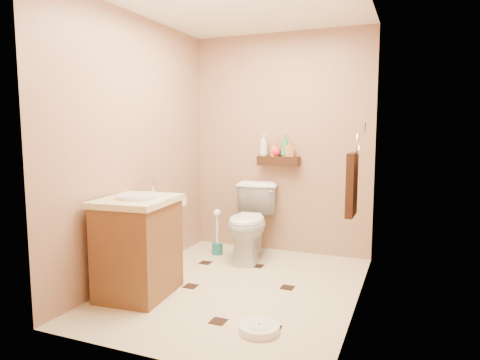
% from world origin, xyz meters
% --- Properties ---
extents(ground, '(2.50, 2.50, 0.00)m').
position_xyz_m(ground, '(0.00, 0.00, 0.00)').
color(ground, beige).
rests_on(ground, ground).
extents(wall_back, '(2.00, 0.04, 2.40)m').
position_xyz_m(wall_back, '(0.00, 1.25, 1.20)').
color(wall_back, '#A2795C').
rests_on(wall_back, ground).
extents(wall_front, '(2.00, 0.04, 2.40)m').
position_xyz_m(wall_front, '(0.00, -1.25, 1.20)').
color(wall_front, '#A2795C').
rests_on(wall_front, ground).
extents(wall_left, '(0.04, 2.50, 2.40)m').
position_xyz_m(wall_left, '(-1.00, 0.00, 1.20)').
color(wall_left, '#A2795C').
rests_on(wall_left, ground).
extents(wall_right, '(0.04, 2.50, 2.40)m').
position_xyz_m(wall_right, '(1.00, 0.00, 1.20)').
color(wall_right, '#A2795C').
rests_on(wall_right, ground).
extents(ceiling, '(2.00, 2.50, 0.02)m').
position_xyz_m(ceiling, '(0.00, 0.00, 2.40)').
color(ceiling, white).
rests_on(ceiling, wall_back).
extents(wall_shelf, '(0.46, 0.14, 0.10)m').
position_xyz_m(wall_shelf, '(0.00, 1.17, 1.02)').
color(wall_shelf, '#381A0F').
rests_on(wall_shelf, wall_back).
extents(floor_accents, '(1.19, 1.38, 0.01)m').
position_xyz_m(floor_accents, '(0.01, -0.02, 0.00)').
color(floor_accents, black).
rests_on(floor_accents, ground).
extents(toilet, '(0.53, 0.82, 0.79)m').
position_xyz_m(toilet, '(-0.20, 0.83, 0.39)').
color(toilet, white).
rests_on(toilet, ground).
extents(vanity, '(0.61, 0.72, 0.94)m').
position_xyz_m(vanity, '(-0.70, -0.44, 0.42)').
color(vanity, brown).
rests_on(vanity, ground).
extents(bathroom_scale, '(0.33, 0.33, 0.06)m').
position_xyz_m(bathroom_scale, '(0.45, -0.70, 0.03)').
color(bathroom_scale, white).
rests_on(bathroom_scale, ground).
extents(toilet_brush, '(0.12, 0.12, 0.50)m').
position_xyz_m(toilet_brush, '(-0.58, 0.83, 0.18)').
color(toilet_brush, '#1B6D65').
rests_on(toilet_brush, ground).
extents(towel_ring, '(0.12, 0.30, 0.76)m').
position_xyz_m(towel_ring, '(0.91, 0.25, 0.95)').
color(towel_ring, silver).
rests_on(towel_ring, wall_right).
extents(toilet_paper, '(0.12, 0.11, 0.12)m').
position_xyz_m(toilet_paper, '(-0.94, 0.65, 0.60)').
color(toilet_paper, white).
rests_on(toilet_paper, wall_left).
extents(bottle_a, '(0.11, 0.11, 0.24)m').
position_xyz_m(bottle_a, '(-0.17, 1.17, 1.19)').
color(bottle_a, white).
rests_on(bottle_a, wall_shelf).
extents(bottle_b, '(0.09, 0.09, 0.16)m').
position_xyz_m(bottle_b, '(-0.05, 1.17, 1.15)').
color(bottle_b, gold).
rests_on(bottle_b, wall_shelf).
extents(bottle_c, '(0.16, 0.16, 0.15)m').
position_xyz_m(bottle_c, '(-0.03, 1.17, 1.14)').
color(bottle_c, red).
rests_on(bottle_c, wall_shelf).
extents(bottle_d, '(0.10, 0.10, 0.24)m').
position_xyz_m(bottle_d, '(0.07, 1.17, 1.19)').
color(bottle_d, green).
rests_on(bottle_d, wall_shelf).
extents(bottle_e, '(0.11, 0.11, 0.18)m').
position_xyz_m(bottle_e, '(0.11, 1.17, 1.16)').
color(bottle_e, '#EE7E4F').
rests_on(bottle_e, wall_shelf).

